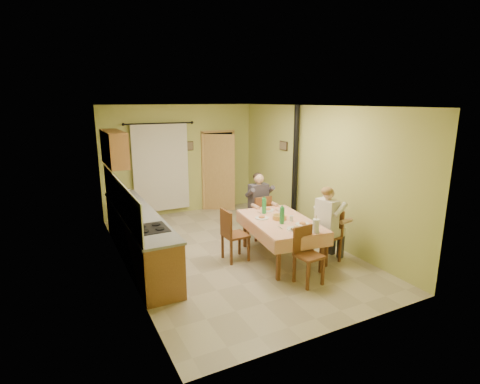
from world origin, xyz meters
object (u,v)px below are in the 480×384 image
chair_far (259,225)px  chair_left (235,245)px  chair_near (308,267)px  man_far (259,198)px  man_right (328,215)px  stove_flue (294,185)px  dining_table (280,239)px  chair_right (327,246)px

chair_far → chair_left: (-0.97, -0.79, 0.00)m
chair_far → chair_near: bearing=-98.7°
chair_far → man_far: 0.59m
man_right → stove_flue: bearing=-24.1°
chair_near → man_far: (0.33, 2.17, 0.59)m
chair_left → man_right: bearing=59.8°
chair_far → man_far: bearing=90.0°
chair_left → dining_table: bearing=64.8°
chair_left → man_far: size_ratio=0.71×
man_far → dining_table: bearing=-99.9°
chair_right → chair_near: bearing=115.8°
dining_table → chair_left: chair_left is taller
chair_far → stove_flue: stove_flue is taller
chair_far → chair_near: chair_far is taller
chair_near → chair_right: bearing=-151.9°
chair_far → chair_left: chair_left is taller
dining_table → chair_right: size_ratio=2.00×
dining_table → man_far: bearing=87.1°
man_far → chair_right: bearing=-72.3°
man_far → man_right: size_ratio=1.00×
dining_table → chair_far: 1.15m
chair_left → man_far: bearing=128.1°
chair_left → man_far: 1.39m
dining_table → stove_flue: 1.95m
chair_right → chair_far: bearing=10.4°
stove_flue → dining_table: bearing=-132.6°
chair_near → chair_left: bearing=-70.0°
man_far → stove_flue: (1.05, 0.21, 0.15)m
chair_near → chair_far: bearing=-103.9°
chair_right → man_far: size_ratio=0.70×
man_right → stove_flue: 1.91m
dining_table → chair_near: (-0.13, -1.03, -0.09)m
chair_near → man_far: 2.27m
dining_table → man_right: bearing=-27.0°
dining_table → stove_flue: (1.24, 1.35, 0.65)m
chair_right → stove_flue: stove_flue is taller
dining_table → chair_left: 0.85m
chair_right → man_right: man_right is taller
chair_far → man_right: bearing=-72.6°
chair_near → man_far: man_far is taller
chair_far → chair_near: 2.18m
chair_far → chair_right: 1.68m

